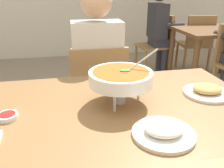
% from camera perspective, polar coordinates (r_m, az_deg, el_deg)
% --- Properties ---
extents(dining_table_main, '(1.36, 0.85, 0.77)m').
position_cam_1_polar(dining_table_main, '(1.18, 1.42, -10.00)').
color(dining_table_main, brown).
rests_on(dining_table_main, ground_plane).
extents(chair_diner_main, '(0.44, 0.44, 0.90)m').
position_cam_1_polar(chair_diner_main, '(1.87, -3.33, -2.34)').
color(chair_diner_main, olive).
rests_on(chair_diner_main, ground_plane).
extents(diner_main, '(0.40, 0.45, 1.31)m').
position_cam_1_polar(diner_main, '(1.82, -3.64, 4.84)').
color(diner_main, '#2D2D38').
rests_on(diner_main, ground_plane).
extents(curry_bowl, '(0.33, 0.30, 0.26)m').
position_cam_1_polar(curry_bowl, '(1.10, 2.13, 1.50)').
color(curry_bowl, silver).
rests_on(curry_bowl, dining_table_main).
extents(rice_plate, '(0.24, 0.24, 0.06)m').
position_cam_1_polar(rice_plate, '(0.93, 12.31, -10.93)').
color(rice_plate, white).
rests_on(rice_plate, dining_table_main).
extents(appetizer_plate, '(0.24, 0.24, 0.06)m').
position_cam_1_polar(appetizer_plate, '(1.33, 21.92, -1.53)').
color(appetizer_plate, white).
rests_on(appetizer_plate, dining_table_main).
extents(sauce_dish, '(0.09, 0.09, 0.02)m').
position_cam_1_polar(sauce_dish, '(1.11, -23.87, -7.08)').
color(sauce_dish, white).
rests_on(sauce_dish, dining_table_main).
extents(dining_table_far, '(1.00, 0.80, 0.77)m').
position_cam_1_polar(dining_table_far, '(3.50, 23.43, 9.84)').
color(dining_table_far, brown).
rests_on(dining_table_far, ground_plane).
extents(chair_bg_middle, '(0.47, 0.47, 0.90)m').
position_cam_1_polar(chair_bg_middle, '(3.79, 11.07, 10.18)').
color(chair_bg_middle, olive).
rests_on(chair_bg_middle, ground_plane).
extents(chair_bg_right, '(0.49, 0.49, 0.90)m').
position_cam_1_polar(chair_bg_right, '(3.94, 19.69, 9.75)').
color(chair_bg_right, olive).
rests_on(chair_bg_right, ground_plane).
extents(patron_bg_middle, '(0.45, 0.40, 1.31)m').
position_cam_1_polar(patron_bg_middle, '(3.68, 11.40, 13.55)').
color(patron_bg_middle, '#2D2D38').
rests_on(patron_bg_middle, ground_plane).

